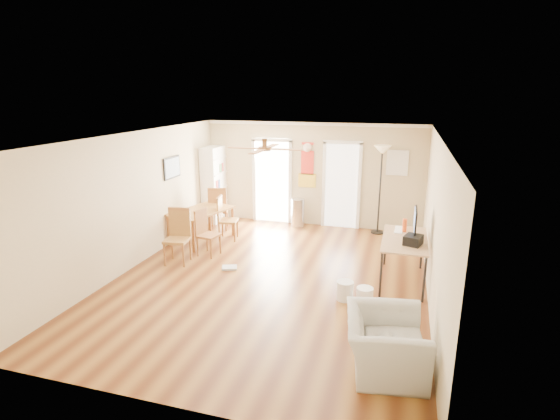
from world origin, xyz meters
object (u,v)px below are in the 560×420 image
(dining_chair_right_a, at_px, (228,218))
(dining_chair_right_b, at_px, (208,233))
(bookshelf, at_px, (215,184))
(trash_can, at_px, (298,213))
(printer, at_px, (413,240))
(wastebasket_a, at_px, (365,297))
(dining_table, at_px, (202,225))
(dining_chair_near, at_px, (177,237))
(wastebasket_b, at_px, (345,291))
(computer_desk, at_px, (403,260))
(torchiere_lamp, at_px, (380,190))
(armchair, at_px, (385,344))
(dining_chair_far, at_px, (219,208))

(dining_chair_right_a, relative_size, dining_chair_right_b, 1.04)
(bookshelf, height_order, trash_can, bookshelf)
(dining_chair_right_a, bearing_deg, trash_can, -54.61)
(printer, xyz_separation_m, wastebasket_a, (-0.69, -0.84, -0.75))
(bookshelf, xyz_separation_m, dining_table, (0.38, -1.59, -0.62))
(dining_chair_near, xyz_separation_m, wastebasket_b, (3.44, -0.65, -0.38))
(bookshelf, relative_size, dining_chair_near, 1.80)
(dining_chair_near, bearing_deg, computer_desk, -2.94)
(torchiere_lamp, bearing_deg, trash_can, -178.87)
(dining_table, height_order, dining_chair_right_b, dining_chair_right_b)
(armchair, bearing_deg, dining_chair_far, 34.42)
(dining_chair_right_b, xyz_separation_m, wastebasket_b, (3.02, -1.22, -0.32))
(wastebasket_a, bearing_deg, trash_can, 118.46)
(bookshelf, bearing_deg, computer_desk, -15.71)
(dining_chair_right_b, height_order, trash_can, dining_chair_right_b)
(dining_chair_far, relative_size, armchair, 1.00)
(trash_can, bearing_deg, dining_chair_far, -158.27)
(torchiere_lamp, bearing_deg, dining_chair_near, -140.68)
(dining_chair_far, bearing_deg, dining_chair_near, 74.99)
(bookshelf, height_order, dining_chair_near, bookshelf)
(bookshelf, relative_size, dining_table, 1.35)
(dining_chair_right_b, relative_size, printer, 3.10)
(armchair, bearing_deg, wastebasket_a, 5.61)
(dining_chair_far, bearing_deg, dining_chair_right_a, 110.91)
(dining_chair_far, height_order, armchair, dining_chair_far)
(dining_chair_near, distance_m, trash_can, 3.47)
(trash_can, xyz_separation_m, armchair, (2.44, -5.36, -0.01))
(dining_chair_near, relative_size, wastebasket_a, 3.52)
(dining_chair_right_a, height_order, dining_chair_near, dining_chair_near)
(torchiere_lamp, relative_size, wastebasket_a, 6.86)
(armchair, bearing_deg, printer, -15.38)
(bookshelf, xyz_separation_m, printer, (4.98, -2.90, -0.08))
(computer_desk, bearing_deg, bookshelf, 151.62)
(torchiere_lamp, height_order, computer_desk, torchiere_lamp)
(wastebasket_a, distance_m, armchair, 1.65)
(computer_desk, bearing_deg, dining_chair_near, -175.52)
(dining_table, xyz_separation_m, dining_chair_far, (0.02, 0.90, 0.18))
(bookshelf, xyz_separation_m, wastebasket_b, (3.96, -3.61, -0.82))
(computer_desk, xyz_separation_m, wastebasket_a, (-0.56, -1.11, -0.26))
(bookshelf, xyz_separation_m, dining_chair_right_a, (0.93, -1.35, -0.48))
(dining_chair_right_a, xyz_separation_m, dining_chair_far, (-0.53, 0.66, 0.04))
(torchiere_lamp, bearing_deg, printer, -75.86)
(dining_table, relative_size, dining_chair_right_a, 1.44)
(trash_can, xyz_separation_m, torchiere_lamp, (1.99, 0.04, 0.70))
(bookshelf, bearing_deg, dining_table, -63.77)
(dining_chair_right_b, xyz_separation_m, wastebasket_a, (3.36, -1.34, -0.33))
(trash_can, bearing_deg, bookshelf, -178.89)
(dining_chair_far, relative_size, wastebasket_a, 3.49)
(dining_table, bearing_deg, bookshelf, 103.55)
(trash_can, bearing_deg, dining_table, -138.64)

